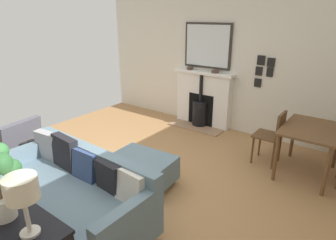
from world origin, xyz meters
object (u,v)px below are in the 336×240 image
Objects in this scene: ottoman at (144,167)px; dining_table at (311,135)px; mantel_bowl_far at (215,72)px; dining_chair_near_fireplace at (274,133)px; table_lamp_far_end at (22,191)px; mantel_bowl_near at (190,68)px; armchair_accent at (16,144)px; fireplace at (202,102)px; sofa at (73,192)px.

dining_table is at bearing 132.90° from ottoman.
mantel_bowl_far is 0.18× the size of dining_chair_near_fireplace.
dining_table is 1.16× the size of dining_chair_near_fireplace.
ottoman is at bearing -163.48° from table_lamp_far_end.
mantel_bowl_near is 4.48m from table_lamp_far_end.
armchair_accent is 2.44m from table_lamp_far_end.
mantel_bowl_far is (-0.01, 0.25, 0.66)m from fireplace.
table_lamp_far_end reaches higher than mantel_bowl_far.
ottoman is (-1.01, 0.15, -0.11)m from sofa.
mantel_bowl_far is 4.34m from table_lamp_far_end.
armchair_accent is 0.86× the size of dining_table.
mantel_bowl_far is at bearing 91.95° from fireplace.
dining_chair_near_fireplace is (-3.42, 0.68, -0.58)m from table_lamp_far_end.
ottoman is 1.02× the size of armchair_accent.
mantel_bowl_near is 0.14× the size of armchair_accent.
dining_table is at bearing 126.50° from armchair_accent.
mantel_bowl_far is at bearing 90.00° from mantel_bowl_near.
sofa is 4.34× the size of table_lamp_far_end.
sofa is at bearing 1.72° from mantel_bowl_far.
mantel_bowl_near is at bearing -112.21° from dining_chair_near_fireplace.
dining_table is at bearing 90.04° from dining_chair_near_fireplace.
mantel_bowl_far is 0.15× the size of dining_table.
armchair_accent is 1.84× the size of table_lamp_far_end.
mantel_bowl_near is 0.06× the size of sofa.
mantel_bowl_near reaches higher than armchair_accent.
armchair_accent is 0.99× the size of dining_chair_near_fireplace.
sofa is 1.03m from ottoman.
ottoman is 0.87× the size of dining_table.
sofa is 1.49m from armchair_accent.
armchair_accent is (3.31, -1.12, -0.03)m from fireplace.
sofa reaches higher than dining_table.
dining_chair_near_fireplace reaches higher than ottoman.
mantel_bowl_far is at bearing -178.28° from sofa.
mantel_bowl_near reaches higher than sofa.
table_lamp_far_end is (4.26, 1.04, 0.59)m from fireplace.
table_lamp_far_end is at bearing 17.90° from mantel_bowl_near.
dining_table is at bearing 71.85° from mantel_bowl_near.
dining_chair_near_fireplace is (0.84, 1.47, -0.65)m from mantel_bowl_far.
fireplace is at bearing -110.48° from dining_table.
table_lamp_far_end is (0.81, 0.69, 0.73)m from sofa.
ottoman is at bearing -37.28° from dining_chair_near_fireplace.
fireplace is at bearing -115.79° from dining_chair_near_fireplace.
armchair_accent is (-0.14, -1.48, 0.12)m from sofa.
fireplace is 1.46× the size of ottoman.
armchair_accent is (3.32, -1.37, -0.69)m from mantel_bowl_far.
mantel_bowl_near is at bearing -91.44° from fireplace.
dining_chair_near_fireplace is at bearing 152.37° from sofa.
mantel_bowl_far is at bearing 157.53° from armchair_accent.
sofa reaches higher than ottoman.
ottoman is 1.01× the size of dining_chair_near_fireplace.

